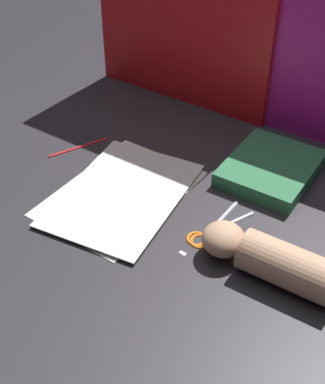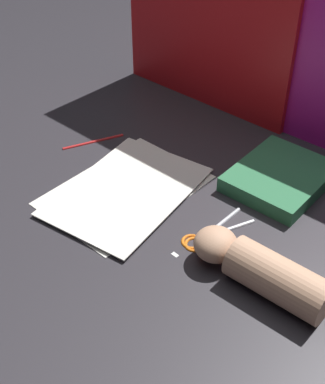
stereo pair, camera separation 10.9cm
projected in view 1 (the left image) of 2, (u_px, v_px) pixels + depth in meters
name	position (u px, v px, depth m)	size (l,w,h in m)	color
ground_plane	(144.00, 200.00, 1.17)	(6.00, 6.00, 0.00)	#2D2B30
backdrop_panel_center	(290.00, 50.00, 1.27)	(0.62, 0.04, 0.43)	#D81E9E
paper_stack	(122.00, 193.00, 1.18)	(0.28, 0.38, 0.01)	white
book_closed	(271.00, 168.00, 1.23)	(0.20, 0.23, 0.04)	#2D7247
scissors	(211.00, 230.00, 1.08)	(0.10, 0.17, 0.01)	silver
hand_forearm	(272.00, 260.00, 0.97)	(0.27, 0.09, 0.08)	tan
paper_scrap_near	(183.00, 253.00, 1.04)	(0.02, 0.01, 0.00)	white
paper_scrap_mid	(133.00, 254.00, 1.04)	(0.01, 0.02, 0.00)	white
pen	(79.00, 146.00, 1.32)	(0.08, 0.14, 0.01)	red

